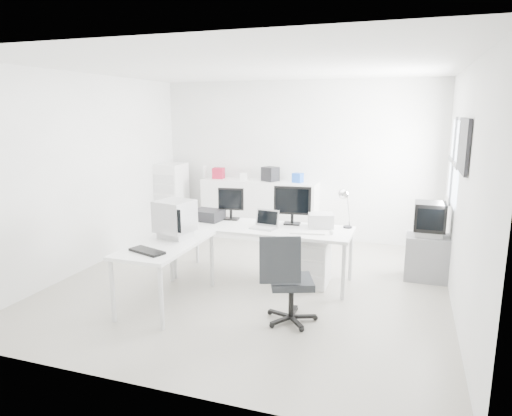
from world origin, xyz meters
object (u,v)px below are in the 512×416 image
(crt_monitor, at_px, (175,219))
(sideboard, at_px, (260,209))
(side_desk, at_px, (167,273))
(drawer_pedestal, at_px, (313,263))
(filing_cabinet, at_px, (172,199))
(inkjet_printer, at_px, (208,215))
(tv_cabinet, at_px, (426,257))
(office_chair, at_px, (292,277))
(lcd_monitor_small, at_px, (231,204))
(laptop, at_px, (264,220))
(laser_printer, at_px, (321,220))
(lcd_monitor_large, at_px, (292,205))
(crt_tv, at_px, (430,220))
(main_desk, at_px, (262,253))

(crt_monitor, relative_size, sideboard, 0.22)
(side_desk, distance_m, drawer_pedestal, 1.93)
(side_desk, bearing_deg, filing_cabinet, 117.55)
(inkjet_printer, xyz_separation_m, tv_cabinet, (2.98, 0.64, -0.52))
(inkjet_printer, height_order, office_chair, office_chair)
(lcd_monitor_small, bearing_deg, laptop, -38.39)
(lcd_monitor_small, bearing_deg, laser_printer, -9.46)
(side_desk, distance_m, lcd_monitor_large, 1.92)
(laser_printer, bearing_deg, inkjet_printer, 168.63)
(side_desk, relative_size, crt_tv, 2.80)
(main_desk, relative_size, crt_tv, 4.80)
(laser_printer, bearing_deg, office_chair, -108.10)
(lcd_monitor_large, xyz_separation_m, laptop, (-0.30, -0.35, -0.15))
(main_desk, bearing_deg, filing_cabinet, 142.62)
(lcd_monitor_small, xyz_separation_m, lcd_monitor_large, (0.90, 0.00, 0.03))
(laptop, bearing_deg, drawer_pedestal, 21.34)
(laptop, xyz_separation_m, sideboard, (-0.75, 2.13, -0.34))
(inkjet_printer, height_order, lcd_monitor_large, lcd_monitor_large)
(side_desk, height_order, sideboard, sideboard)
(laptop, height_order, office_chair, office_chair)
(lcd_monitor_small, distance_m, crt_monitor, 1.14)
(inkjet_printer, relative_size, lcd_monitor_small, 0.91)
(crt_tv, relative_size, filing_cabinet, 0.38)
(main_desk, xyz_separation_m, side_desk, (-0.85, -1.10, 0.00))
(drawer_pedestal, relative_size, tv_cabinet, 0.97)
(drawer_pedestal, distance_m, filing_cabinet, 3.55)
(side_desk, xyz_separation_m, tv_cabinet, (2.98, 1.84, -0.07))
(lcd_monitor_small, height_order, office_chair, lcd_monitor_small)
(main_desk, height_order, office_chair, office_chair)
(sideboard, distance_m, filing_cabinet, 1.68)
(inkjet_printer, bearing_deg, office_chair, -30.64)
(lcd_monitor_small, xyz_separation_m, filing_cabinet, (-1.82, 1.56, -0.32))
(main_desk, height_order, crt_tv, crt_tv)
(main_desk, relative_size, inkjet_printer, 5.72)
(lcd_monitor_large, bearing_deg, side_desk, -137.84)
(side_desk, distance_m, inkjet_printer, 1.28)
(main_desk, bearing_deg, drawer_pedestal, 4.09)
(lcd_monitor_large, bearing_deg, filing_cabinet, 143.96)
(laser_printer, distance_m, tv_cabinet, 1.57)
(drawer_pedestal, relative_size, inkjet_printer, 1.43)
(lcd_monitor_small, relative_size, laptop, 1.29)
(side_desk, distance_m, tv_cabinet, 3.51)
(lcd_monitor_large, xyz_separation_m, tv_cabinet, (1.78, 0.49, -0.71))
(sideboard, bearing_deg, office_chair, -66.09)
(tv_cabinet, relative_size, sideboard, 0.29)
(inkjet_printer, xyz_separation_m, crt_monitor, (0.00, -0.95, 0.16))
(side_desk, relative_size, sideboard, 0.67)
(office_chair, bearing_deg, drawer_pedestal, 69.05)
(side_desk, bearing_deg, main_desk, 52.31)
(tv_cabinet, bearing_deg, office_chair, -127.76)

